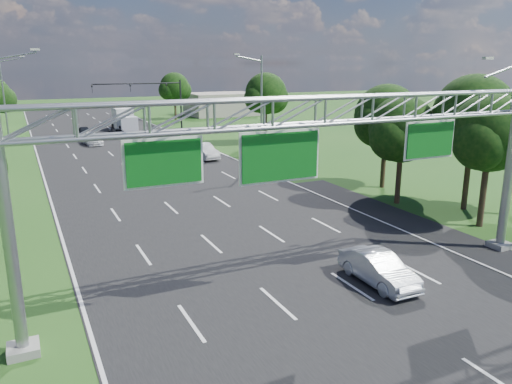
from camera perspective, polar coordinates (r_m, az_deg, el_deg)
ground at (r=37.17m, az=-8.53°, el=-0.12°), size 220.00×220.00×0.00m
road at (r=37.17m, az=-8.53°, el=-0.12°), size 18.00×180.00×0.02m
road_flare at (r=29.17m, az=21.39°, el=-5.09°), size 3.00×30.00×0.02m
sign_gantry at (r=19.78m, az=7.50°, el=7.45°), size 23.50×1.00×9.56m
traffic_signal at (r=71.84m, az=-11.36°, el=10.95°), size 12.21×0.24×7.00m
streetlight_l_near at (r=34.67m, az=-27.15°, el=6.80°), size 2.97×0.22×10.16m
streetlight_l_far at (r=69.56m, az=-26.74°, el=9.94°), size 2.97×0.22×10.16m
streetlight_r_mid at (r=49.60m, az=0.42°, el=10.23°), size 2.97×0.22×10.16m
tree_cluster_right at (r=34.77m, az=21.24°, el=6.98°), size 9.91×14.60×8.68m
tree_verge_rd at (r=58.90m, az=1.18°, el=10.95°), size 5.76×4.80×8.28m
tree_verge_re at (r=86.14m, az=-9.25°, el=11.61°), size 5.76×4.80×7.84m
building_right at (r=93.33m, az=-3.95°, el=10.00°), size 12.00×9.00×4.00m
silver_sedan at (r=22.41m, az=13.84°, el=-8.50°), size 1.50×4.16×1.37m
car_queue_a at (r=61.92m, az=-18.21°, el=5.77°), size 2.10×4.56×1.29m
car_queue_b at (r=66.96m, az=-15.48°, el=6.49°), size 2.17×4.12×1.10m
car_queue_c at (r=69.23m, az=-19.02°, el=6.55°), size 1.66×3.81×1.28m
car_queue_d at (r=50.26m, az=-6.02°, el=4.67°), size 2.02×4.76×1.53m
box_truck at (r=74.53m, az=-14.87°, el=8.02°), size 2.68×8.28×3.10m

